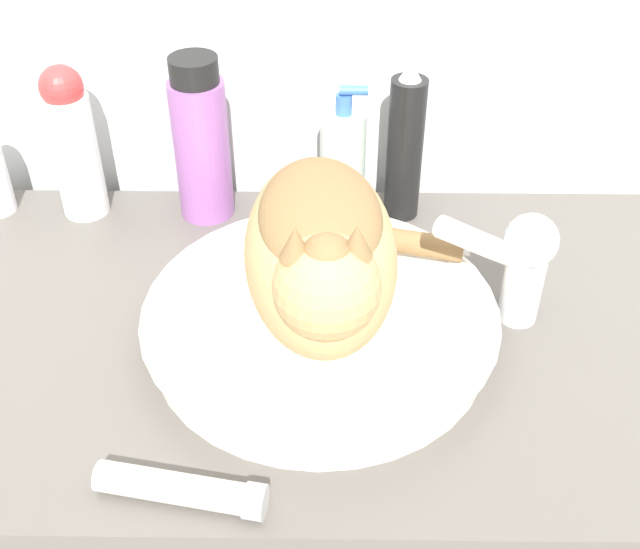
# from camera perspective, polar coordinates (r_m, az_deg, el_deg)

# --- Properties ---
(sink_basin) EXTENTS (0.38, 0.38, 0.05)m
(sink_basin) POSITION_cam_1_polar(r_m,az_deg,el_deg) (0.86, 0.01, -3.25)
(sink_basin) COLOR white
(sink_basin) RESTS_ON vanity_counter
(cat) EXTENTS (0.25, 0.30, 0.18)m
(cat) POSITION_cam_1_polar(r_m,az_deg,el_deg) (0.79, 0.14, 1.93)
(cat) COLOR tan
(cat) RESTS_ON sink_basin
(faucet) EXTENTS (0.14, 0.06, 0.15)m
(faucet) POSITION_cam_1_polar(r_m,az_deg,el_deg) (0.88, 14.04, 1.04)
(faucet) COLOR silver
(faucet) RESTS_ON vanity_counter
(lotion_bottle_white) EXTENTS (0.06, 0.06, 0.20)m
(lotion_bottle_white) POSITION_cam_1_polar(r_m,az_deg,el_deg) (1.07, -17.15, 8.95)
(lotion_bottle_white) COLOR silver
(lotion_bottle_white) RESTS_ON vanity_counter
(soap_pump_bottle) EXTENTS (0.06, 0.06, 0.18)m
(soap_pump_bottle) POSITION_cam_1_polar(r_m,az_deg,el_deg) (1.03, 1.63, 7.92)
(soap_pump_bottle) COLOR silver
(soap_pump_bottle) RESTS_ON vanity_counter
(hairspray_can_black) EXTENTS (0.05, 0.05, 0.21)m
(hairspray_can_black) POSITION_cam_1_polar(r_m,az_deg,el_deg) (1.02, 6.06, 9.00)
(hairspray_can_black) COLOR black
(hairspray_can_black) RESTS_ON vanity_counter
(mouthwash_bottle) EXTENTS (0.07, 0.07, 0.22)m
(mouthwash_bottle) POSITION_cam_1_polar(r_m,az_deg,el_deg) (1.03, -8.45, 9.30)
(mouthwash_bottle) COLOR #93569E
(mouthwash_bottle) RESTS_ON vanity_counter
(cream_tube) EXTENTS (0.16, 0.06, 0.03)m
(cream_tube) POSITION_cam_1_polar(r_m,az_deg,el_deg) (0.74, -9.71, -14.83)
(cream_tube) COLOR silver
(cream_tube) RESTS_ON vanity_counter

